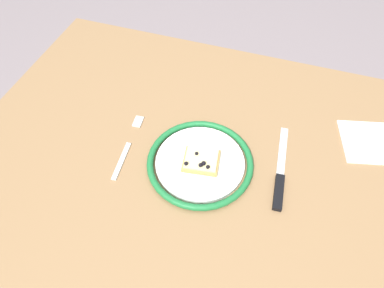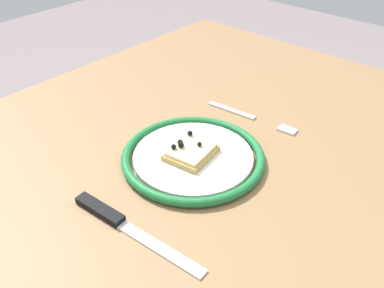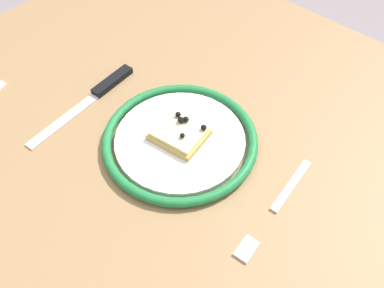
# 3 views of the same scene
# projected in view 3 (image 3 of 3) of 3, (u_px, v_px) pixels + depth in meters

# --- Properties ---
(dining_table) EXTENTS (1.14, 0.93, 0.71)m
(dining_table) POSITION_uv_depth(u_px,v_px,m) (195.00, 174.00, 0.73)
(dining_table) COLOR #936D47
(dining_table) RESTS_ON ground_plane
(plate) EXTENTS (0.25, 0.25, 0.02)m
(plate) POSITION_uv_depth(u_px,v_px,m) (180.00, 140.00, 0.67)
(plate) COLOR white
(plate) RESTS_ON dining_table
(pizza_slice_near) EXTENTS (0.09, 0.08, 0.03)m
(pizza_slice_near) POSITION_uv_depth(u_px,v_px,m) (179.00, 133.00, 0.67)
(pizza_slice_near) COLOR tan
(pizza_slice_near) RESTS_ON plate
(knife) EXTENTS (0.04, 0.24, 0.01)m
(knife) POSITION_uv_depth(u_px,v_px,m) (100.00, 91.00, 0.75)
(knife) COLOR silver
(knife) RESTS_ON dining_table
(fork) EXTENTS (0.04, 0.20, 0.00)m
(fork) POSITION_uv_depth(u_px,v_px,m) (276.00, 208.00, 0.60)
(fork) COLOR silver
(fork) RESTS_ON dining_table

